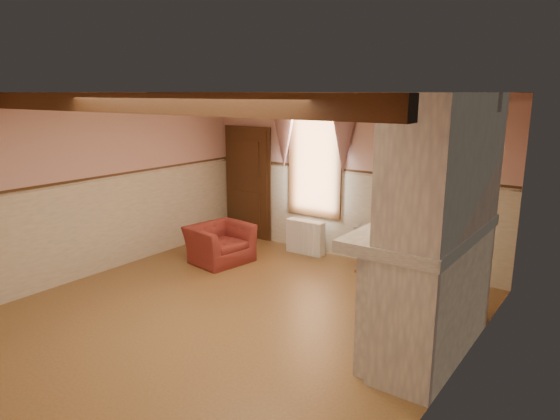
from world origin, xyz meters
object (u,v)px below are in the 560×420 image
Objects in this scene: bowl at (418,226)px; mantel_clock at (449,203)px; side_table at (364,255)px; oil_lamp at (433,209)px; armchair at (220,244)px; radiator at (305,237)px.

mantel_clock reaches higher than bowl.
mantel_clock is at bearing 90.00° from bowl.
oil_lamp is at bearing -46.12° from side_table.
oil_lamp is at bearing -90.00° from mantel_clock.
mantel_clock is (1.60, -1.09, 1.25)m from side_table.
armchair is at bearing 178.73° from mantel_clock.
bowl reaches higher than side_table.
radiator is 3.63m from oil_lamp.
bowl is 0.98m from mantel_clock.
side_table is 2.29× the size of mantel_clock.
oil_lamp reaches higher than armchair.
armchair is 2.41m from side_table.
mantel_clock is at bearing -26.46° from radiator.
side_table is 1.27m from radiator.
mantel_clock is (3.79, -0.08, 1.20)m from armchair.
bowl is 0.42m from oil_lamp.
bowl is at bearing -90.00° from mantel_clock.
side_table is at bearing -11.16° from radiator.
radiator is at bearing 141.47° from bowl.
side_table is (2.19, 1.01, -0.04)m from armchair.
oil_lamp is (0.00, 0.41, 0.10)m from bowl.
bowl is at bearing -96.72° from armchair.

